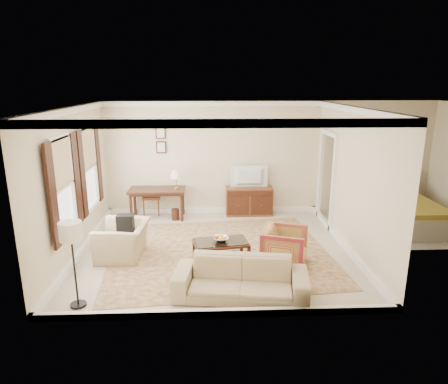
{
  "coord_description": "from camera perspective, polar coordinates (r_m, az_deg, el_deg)",
  "views": [
    {
      "loc": [
        -0.14,
        -7.65,
        3.35
      ],
      "look_at": [
        0.2,
        0.3,
        1.15
      ],
      "focal_mm": 32.0,
      "sensor_mm": 36.0,
      "label": 1
    }
  ],
  "objects": [
    {
      "name": "book_b",
      "position": [
        7.78,
        0.82,
        -8.7
      ],
      "size": [
        0.27,
        0.14,
        0.38
      ],
      "primitive_type": "imported",
      "rotation": [
        0.0,
        0.0,
        -0.42
      ],
      "color": "brown",
      "rests_on": "coffee_table"
    },
    {
      "name": "room_shell",
      "position": [
        7.71,
        -1.41,
        8.9
      ],
      "size": [
        5.51,
        5.01,
        2.91
      ],
      "color": "beige",
      "rests_on": "ground"
    },
    {
      "name": "rug",
      "position": [
        8.2,
        -0.67,
        -8.62
      ],
      "size": [
        4.68,
        4.11,
        0.01
      ],
      "primitive_type": "cube",
      "rotation": [
        0.0,
        0.0,
        0.09
      ],
      "color": "maroon",
      "rests_on": "room_shell"
    },
    {
      "name": "window_rear",
      "position": [
        9.11,
        -18.75,
        3.22
      ],
      "size": [
        0.12,
        1.56,
        1.8
      ],
      "primitive_type": null,
      "color": "#CCB284",
      "rests_on": "room_shell"
    },
    {
      "name": "desk_lamp",
      "position": [
        10.01,
        -6.85,
        1.85
      ],
      "size": [
        0.32,
        0.32,
        0.5
      ],
      "primitive_type": null,
      "color": "silver",
      "rests_on": "writing_desk"
    },
    {
      "name": "club_armchair",
      "position": [
        8.1,
        -14.3,
        -5.92
      ],
      "size": [
        0.77,
        1.11,
        0.93
      ],
      "primitive_type": "imported",
      "rotation": [
        0.0,
        0.0,
        -1.65
      ],
      "color": "tan",
      "rests_on": "room_shell"
    },
    {
      "name": "annex_bedroom",
      "position": [
        10.39,
        24.17,
        -2.8
      ],
      "size": [
        3.0,
        2.7,
        2.9
      ],
      "color": "beige",
      "rests_on": "ground"
    },
    {
      "name": "sideboard",
      "position": [
        10.39,
        3.58,
        -1.27
      ],
      "size": [
        1.2,
        0.46,
        0.74
      ],
      "primitive_type": "cube",
      "color": "brown",
      "rests_on": "room_shell"
    },
    {
      "name": "backpack",
      "position": [
        8.01,
        -13.91,
        -4.27
      ],
      "size": [
        0.24,
        0.34,
        0.4
      ],
      "primitive_type": "cube",
      "rotation": [
        0.0,
        0.0,
        -1.49
      ],
      "color": "black",
      "rests_on": "club_armchair"
    },
    {
      "name": "sofa",
      "position": [
        6.48,
        2.43,
        -11.49
      ],
      "size": [
        2.19,
        0.92,
        0.83
      ],
      "primitive_type": "imported",
      "rotation": [
        0.0,
        0.0,
        -0.15
      ],
      "color": "tan",
      "rests_on": "room_shell"
    },
    {
      "name": "striped_armchair",
      "position": [
        7.62,
        8.66,
        -7.47
      ],
      "size": [
        0.95,
        0.98,
        0.81
      ],
      "primitive_type": "imported",
      "rotation": [
        0.0,
        0.0,
        1.24
      ],
      "color": "maroon",
      "rests_on": "room_shell"
    },
    {
      "name": "book_a",
      "position": [
        7.74,
        -2.03,
        -8.8
      ],
      "size": [
        0.24,
        0.21,
        0.38
      ],
      "primitive_type": "imported",
      "rotation": [
        0.0,
        0.0,
        0.7
      ],
      "color": "brown",
      "rests_on": "coffee_table"
    },
    {
      "name": "writing_desk",
      "position": [
        10.15,
        -9.52,
        -0.16
      ],
      "size": [
        1.4,
        0.7,
        0.77
      ],
      "color": "#3C1C11",
      "rests_on": "room_shell"
    },
    {
      "name": "coffee_table",
      "position": [
        7.68,
        -0.45,
        -7.73
      ],
      "size": [
        1.1,
        0.76,
        0.43
      ],
      "rotation": [
        0.0,
        0.0,
        0.17
      ],
      "color": "#3C1C11",
      "rests_on": "room_shell"
    },
    {
      "name": "window_front",
      "position": [
        7.63,
        -21.99,
        0.66
      ],
      "size": [
        0.12,
        1.56,
        1.8
      ],
      "primitive_type": null,
      "color": "#CCB284",
      "rests_on": "room_shell"
    },
    {
      "name": "desk_chair",
      "position": [
        10.54,
        -10.3,
        -0.36
      ],
      "size": [
        0.54,
        0.54,
        1.05
      ],
      "primitive_type": null,
      "rotation": [
        0.0,
        0.0,
        0.22
      ],
      "color": "brown",
      "rests_on": "room_shell"
    },
    {
      "name": "framed_prints",
      "position": [
        10.29,
        -9.0,
        7.38
      ],
      "size": [
        0.25,
        0.04,
        0.68
      ],
      "primitive_type": null,
      "color": "#3C1C11",
      "rests_on": "room_shell"
    },
    {
      "name": "doorway",
      "position": [
        9.85,
        14.45,
        1.6
      ],
      "size": [
        0.1,
        1.12,
        2.25
      ],
      "primitive_type": null,
      "color": "white",
      "rests_on": "room_shell"
    },
    {
      "name": "floor_lamp",
      "position": [
        6.33,
        -21.0,
        -6.1
      ],
      "size": [
        0.34,
        0.34,
        1.37
      ],
      "color": "black",
      "rests_on": "room_shell"
    },
    {
      "name": "tv",
      "position": [
        10.16,
        3.67,
        3.16
      ],
      "size": [
        0.91,
        0.52,
        0.12
      ],
      "primitive_type": "imported",
      "rotation": [
        0.0,
        0.0,
        3.14
      ],
      "color": "black",
      "rests_on": "sideboard"
    },
    {
      "name": "fruit_bowl",
      "position": [
        7.63,
        -0.44,
        -6.6
      ],
      "size": [
        0.42,
        0.42,
        0.1
      ],
      "primitive_type": "imported",
      "color": "silver",
      "rests_on": "coffee_table"
    }
  ]
}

